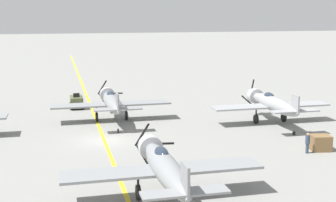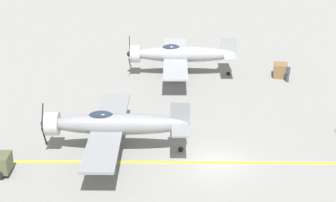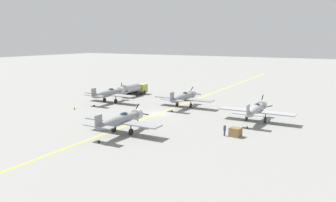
{
  "view_description": "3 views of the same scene",
  "coord_description": "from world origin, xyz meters",
  "px_view_note": "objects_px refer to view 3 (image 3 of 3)",
  "views": [
    {
      "loc": [
        -3.79,
        -39.09,
        10.94
      ],
      "look_at": [
        6.21,
        2.28,
        2.74
      ],
      "focal_mm": 50.0,
      "sensor_mm": 36.0,
      "label": 1
    },
    {
      "loc": [
        -32.37,
        2.71,
        17.83
      ],
      "look_at": [
        6.07,
        3.19,
        1.83
      ],
      "focal_mm": 60.0,
      "sensor_mm": 36.0,
      "label": 2
    },
    {
      "loc": [
        29.52,
        -49.01,
        13.0
      ],
      "look_at": [
        2.99,
        -1.82,
        2.84
      ],
      "focal_mm": 35.0,
      "sensor_mm": 36.0,
      "label": 3
    }
  ],
  "objects_px": {
    "ground_crew_walking": "(225,130)",
    "airplane_mid_right": "(256,110)",
    "fuel_tanker": "(134,89)",
    "airplane_mid_left": "(109,93)",
    "airplane_mid_center": "(183,97)",
    "airplane_near_center": "(120,120)",
    "tow_tractor": "(186,96)",
    "traffic_cone": "(74,108)",
    "supply_crate_by_tanker": "(235,132)"
  },
  "relations": [
    {
      "from": "ground_crew_walking",
      "to": "airplane_mid_right",
      "type": "bearing_deg",
      "value": 80.19
    },
    {
      "from": "airplane_mid_right",
      "to": "fuel_tanker",
      "type": "bearing_deg",
      "value": 159.85
    },
    {
      "from": "airplane_mid_left",
      "to": "airplane_mid_center",
      "type": "height_order",
      "value": "airplane_mid_left"
    },
    {
      "from": "airplane_near_center",
      "to": "tow_tractor",
      "type": "distance_m",
      "value": 28.29
    },
    {
      "from": "airplane_mid_center",
      "to": "airplane_mid_right",
      "type": "height_order",
      "value": "airplane_mid_right"
    },
    {
      "from": "airplane_mid_left",
      "to": "airplane_mid_center",
      "type": "xyz_separation_m",
      "value": [
        15.7,
        3.29,
        0.0
      ]
    },
    {
      "from": "fuel_tanker",
      "to": "airplane_near_center",
      "type": "bearing_deg",
      "value": -58.26
    },
    {
      "from": "airplane_near_center",
      "to": "fuel_tanker",
      "type": "height_order",
      "value": "airplane_near_center"
    },
    {
      "from": "fuel_tanker",
      "to": "tow_tractor",
      "type": "distance_m",
      "value": 13.11
    },
    {
      "from": "airplane_near_center",
      "to": "ground_crew_walking",
      "type": "bearing_deg",
      "value": 10.32
    },
    {
      "from": "airplane_mid_center",
      "to": "ground_crew_walking",
      "type": "xyz_separation_m",
      "value": [
        13.56,
        -14.29,
        -1.13
      ]
    },
    {
      "from": "fuel_tanker",
      "to": "ground_crew_walking",
      "type": "xyz_separation_m",
      "value": [
        29.78,
        -20.91,
        -0.63
      ]
    },
    {
      "from": "airplane_mid_center",
      "to": "traffic_cone",
      "type": "bearing_deg",
      "value": -133.43
    },
    {
      "from": "airplane_near_center",
      "to": "ground_crew_walking",
      "type": "xyz_separation_m",
      "value": [
        12.95,
        6.29,
        -1.13
      ]
    },
    {
      "from": "airplane_mid_left",
      "to": "airplane_mid_right",
      "type": "relative_size",
      "value": 1.0
    },
    {
      "from": "ground_crew_walking",
      "to": "traffic_cone",
      "type": "height_order",
      "value": "ground_crew_walking"
    },
    {
      "from": "airplane_mid_right",
      "to": "supply_crate_by_tanker",
      "type": "distance_m",
      "value": 9.43
    },
    {
      "from": "airplane_mid_center",
      "to": "airplane_mid_right",
      "type": "distance_m",
      "value": 15.91
    },
    {
      "from": "airplane_mid_right",
      "to": "ground_crew_walking",
      "type": "xyz_separation_m",
      "value": [
        -1.69,
        -9.74,
        -1.13
      ]
    },
    {
      "from": "supply_crate_by_tanker",
      "to": "airplane_mid_center",
      "type": "bearing_deg",
      "value": 137.18
    },
    {
      "from": "airplane_mid_center",
      "to": "ground_crew_walking",
      "type": "height_order",
      "value": "airplane_mid_center"
    },
    {
      "from": "tow_tractor",
      "to": "airplane_mid_center",
      "type": "bearing_deg",
      "value": -66.98
    },
    {
      "from": "airplane_mid_center",
      "to": "tow_tractor",
      "type": "bearing_deg",
      "value": 124.99
    },
    {
      "from": "airplane_mid_left",
      "to": "fuel_tanker",
      "type": "height_order",
      "value": "airplane_mid_left"
    },
    {
      "from": "airplane_near_center",
      "to": "airplane_mid_center",
      "type": "distance_m",
      "value": 20.59
    },
    {
      "from": "airplane_mid_left",
      "to": "airplane_mid_center",
      "type": "relative_size",
      "value": 1.0
    },
    {
      "from": "ground_crew_walking",
      "to": "tow_tractor",
      "type": "bearing_deg",
      "value": 127.58
    },
    {
      "from": "airplane_mid_left",
      "to": "airplane_mid_right",
      "type": "height_order",
      "value": "airplane_mid_right"
    },
    {
      "from": "traffic_cone",
      "to": "ground_crew_walking",
      "type": "bearing_deg",
      "value": -4.67
    },
    {
      "from": "airplane_mid_right",
      "to": "ground_crew_walking",
      "type": "height_order",
      "value": "airplane_mid_right"
    },
    {
      "from": "fuel_tanker",
      "to": "supply_crate_by_tanker",
      "type": "distance_m",
      "value": 37.34
    },
    {
      "from": "airplane_mid_left",
      "to": "airplane_near_center",
      "type": "bearing_deg",
      "value": -39.28
    },
    {
      "from": "airplane_near_center",
      "to": "airplane_mid_center",
      "type": "height_order",
      "value": "same"
    },
    {
      "from": "airplane_mid_left",
      "to": "tow_tractor",
      "type": "height_order",
      "value": "airplane_mid_left"
    },
    {
      "from": "airplane_mid_center",
      "to": "fuel_tanker",
      "type": "relative_size",
      "value": 1.5
    },
    {
      "from": "fuel_tanker",
      "to": "tow_tractor",
      "type": "height_order",
      "value": "fuel_tanker"
    },
    {
      "from": "airplane_mid_center",
      "to": "airplane_mid_right",
      "type": "relative_size",
      "value": 1.0
    },
    {
      "from": "airplane_near_center",
      "to": "airplane_mid_center",
      "type": "bearing_deg",
      "value": 76.09
    },
    {
      "from": "airplane_near_center",
      "to": "supply_crate_by_tanker",
      "type": "relative_size",
      "value": 8.07
    },
    {
      "from": "airplane_mid_center",
      "to": "ground_crew_walking",
      "type": "relative_size",
      "value": 7.41
    },
    {
      "from": "traffic_cone",
      "to": "fuel_tanker",
      "type": "bearing_deg",
      "value": 87.34
    },
    {
      "from": "fuel_tanker",
      "to": "ground_crew_walking",
      "type": "relative_size",
      "value": 4.94
    },
    {
      "from": "airplane_mid_right",
      "to": "ground_crew_walking",
      "type": "distance_m",
      "value": 9.95
    },
    {
      "from": "fuel_tanker",
      "to": "ground_crew_walking",
      "type": "height_order",
      "value": "fuel_tanker"
    },
    {
      "from": "airplane_near_center",
      "to": "traffic_cone",
      "type": "xyz_separation_m",
      "value": [
        -17.69,
        8.8,
        -1.74
      ]
    },
    {
      "from": "ground_crew_walking",
      "to": "supply_crate_by_tanker",
      "type": "distance_m",
      "value": 1.49
    },
    {
      "from": "airplane_mid_center",
      "to": "airplane_near_center",
      "type": "bearing_deg",
      "value": -76.34
    },
    {
      "from": "ground_crew_walking",
      "to": "airplane_mid_left",
      "type": "bearing_deg",
      "value": 159.41
    },
    {
      "from": "airplane_near_center",
      "to": "airplane_mid_right",
      "type": "bearing_deg",
      "value": 32.01
    },
    {
      "from": "fuel_tanker",
      "to": "supply_crate_by_tanker",
      "type": "bearing_deg",
      "value": -33.31
    }
  ]
}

